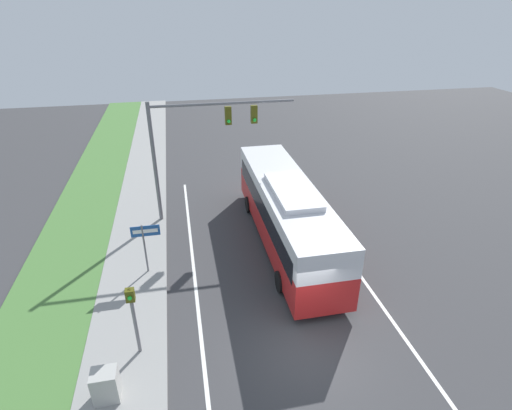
# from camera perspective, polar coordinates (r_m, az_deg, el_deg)

# --- Properties ---
(ground_plane) EXTENTS (80.00, 80.00, 0.00)m
(ground_plane) POSITION_cam_1_polar(r_m,az_deg,el_deg) (14.89, 7.42, -19.90)
(ground_plane) COLOR #38383A
(sidewalk) EXTENTS (2.80, 80.00, 0.12)m
(sidewalk) POSITION_cam_1_polar(r_m,az_deg,el_deg) (14.56, -18.50, -22.53)
(sidewalk) COLOR gray
(sidewalk) RESTS_ON ground_plane
(grass_verge) EXTENTS (3.60, 80.00, 0.10)m
(grass_verge) POSITION_cam_1_polar(r_m,az_deg,el_deg) (15.43, -31.27, -22.41)
(grass_verge) COLOR #477538
(grass_verge) RESTS_ON ground_plane
(lane_divider_near) EXTENTS (0.14, 30.00, 0.01)m
(lane_divider_near) POSITION_cam_1_polar(r_m,az_deg,el_deg) (14.40, -7.40, -21.99)
(lane_divider_near) COLOR silver
(lane_divider_near) RESTS_ON ground_plane
(lane_divider_far) EXTENTS (0.14, 30.00, 0.01)m
(lane_divider_far) POSITION_cam_1_polar(r_m,az_deg,el_deg) (16.17, 20.18, -17.02)
(lane_divider_far) COLOR silver
(lane_divider_far) RESTS_ON ground_plane
(bus) EXTENTS (2.63, 11.57, 3.38)m
(bus) POSITION_cam_1_polar(r_m,az_deg,el_deg) (19.28, 4.33, -0.69)
(bus) COLOR red
(bus) RESTS_ON ground_plane
(signal_gantry) EXTENTS (7.38, 0.41, 6.52)m
(signal_gantry) POSITION_cam_1_polar(r_m,az_deg,el_deg) (20.81, -8.40, 9.80)
(signal_gantry) COLOR slate
(signal_gantry) RESTS_ON ground_plane
(pedestrian_signal) EXTENTS (0.28, 0.34, 2.77)m
(pedestrian_signal) POSITION_cam_1_polar(r_m,az_deg,el_deg) (13.92, -17.17, -14.25)
(pedestrian_signal) COLOR slate
(pedestrian_signal) RESTS_ON ground_plane
(street_sign) EXTENTS (1.22, 0.08, 2.46)m
(street_sign) POSITION_cam_1_polar(r_m,az_deg,el_deg) (17.73, -15.55, -4.79)
(street_sign) COLOR slate
(street_sign) RESTS_ON ground_plane
(utility_cabinet) EXTENTS (0.76, 0.62, 1.06)m
(utility_cabinet) POSITION_cam_1_polar(r_m,az_deg,el_deg) (13.78, -20.67, -22.94)
(utility_cabinet) COLOR #A8A8A3
(utility_cabinet) RESTS_ON sidewalk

